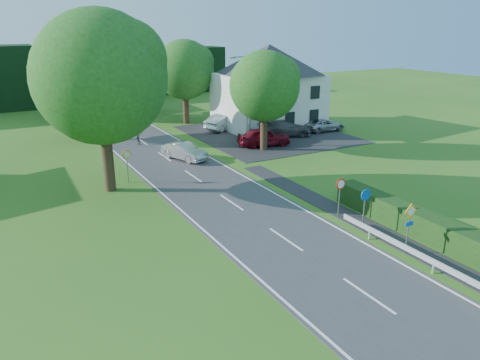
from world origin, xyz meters
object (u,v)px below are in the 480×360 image
streetlight (248,97)px  parked_car_silver_a (225,122)px  moving_car (184,151)px  motorcycle (138,138)px  parked_car_red (264,137)px  parked_car_silver_b (325,125)px  parasol (265,121)px  parked_car_grey (284,128)px

streetlight → parked_car_silver_a: streetlight is taller
moving_car → motorcycle: 7.37m
motorcycle → parked_car_red: (9.73, -6.44, 0.33)m
moving_car → parked_car_silver_a: bearing=25.9°
parked_car_silver_b → parasol: (-4.98, 3.61, 0.25)m
streetlight → parked_car_grey: streetlight is taller
moving_car → parked_car_silver_a: (8.07, 8.58, 0.12)m
moving_car → parked_car_grey: bearing=-6.3°
streetlight → motorcycle: 10.94m
parked_car_red → motorcycle: bearing=68.8°
streetlight → parked_car_red: bearing=-35.1°
parked_car_red → parked_car_grey: bearing=-46.0°
parked_car_red → parasol: size_ratio=2.50×
moving_car → parked_car_silver_b: size_ratio=0.96×
parked_car_grey → parked_car_silver_b: bearing=-68.1°
streetlight → parked_car_silver_b: (9.94, 1.39, -3.82)m
streetlight → moving_car: (-6.90, -1.58, -3.73)m
motorcycle → parasol: size_ratio=0.96×
parked_car_red → parasol: bearing=-20.5°
parked_car_silver_a → parked_car_grey: size_ratio=0.92×
parked_car_silver_a → parasol: 4.28m
moving_car → streetlight: bearing=-8.0°
moving_car → motorcycle: bearing=82.0°
parked_car_red → parked_car_grey: (3.80, 2.34, -0.04)m
parked_car_grey → parked_car_red: bearing=144.9°
motorcycle → parked_car_silver_a: size_ratio=0.37×
parked_car_red → parked_car_silver_b: size_ratio=1.10×
motorcycle → parasol: 13.51m
moving_car → parked_car_grey: parked_car_grey is taller
streetlight → parked_car_grey: bearing=16.8°
moving_car → parked_car_silver_a: size_ratio=0.86×
parked_car_silver_b → parasol: 6.16m
parked_car_red → parked_car_silver_b: (8.74, 2.23, -0.21)m
parked_car_silver_b → parasol: bearing=55.9°
parked_car_silver_a → parasol: size_ratio=2.57×
moving_car → parked_car_silver_a: 11.78m
motorcycle → parked_car_silver_b: size_ratio=0.42×
parked_car_red → parasol: (3.76, 5.84, 0.05)m
streetlight → parked_car_red: 3.89m
streetlight → parasol: size_ratio=4.17×
streetlight → parked_car_silver_b: streetlight is taller
parked_car_silver_b → moving_car: bearing=101.8°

